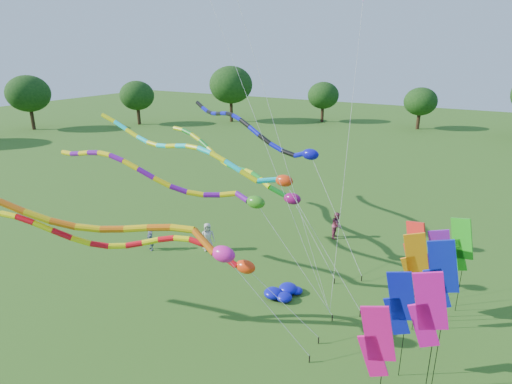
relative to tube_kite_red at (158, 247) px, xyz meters
The scene contains 20 objects.
ground 5.00m from the tube_kite_red, ahead, with size 160.00×160.00×0.00m, color #2D5C18.
tree_ring 3.86m from the tube_kite_red, 72.39° to the left, with size 111.82×121.96×9.56m.
tube_kite_red is the anchor object (origin of this frame).
tube_kite_orange 2.58m from the tube_kite_red, 144.14° to the right, with size 15.56×5.16×7.08m.
tube_kite_purple 3.63m from the tube_kite_red, 116.86° to the left, with size 13.84×2.15×7.21m.
tube_kite_blue 11.13m from the tube_kite_red, 98.86° to the left, with size 14.25×5.97×8.03m.
tube_kite_cyan 5.48m from the tube_kite_red, 103.73° to the left, with size 14.75×1.18×8.27m.
tube_kite_green 9.73m from the tube_kite_red, 101.70° to the left, with size 13.69×5.01×6.54m.
banner_pole_orange 10.15m from the tube_kite_red, 29.56° to the left, with size 1.12×0.45×4.43m.
banner_pole_blue_a 9.17m from the tube_kite_red, 13.05° to the left, with size 1.16×0.25×4.19m.
banner_pole_magenta_a 8.79m from the tube_kite_red, ahead, with size 1.16×0.30×4.25m.
banner_pole_violet 11.38m from the tube_kite_red, 32.61° to the left, with size 1.15×0.33×4.30m.
banner_pole_magenta_b 9.96m from the tube_kite_red, ahead, with size 1.15×0.36×5.42m.
banner_pole_green 12.70m from the tube_kite_red, 36.33° to the left, with size 1.14×0.37×4.43m.
banner_pole_red 10.54m from the tube_kite_red, 34.76° to the left, with size 1.11×0.50×4.49m.
banner_pole_blue_b 10.24m from the tube_kite_red, 11.59° to the left, with size 1.15×0.32×5.61m.
blue_nylon_heap 6.79m from the tube_kite_red, 57.28° to the left, with size 1.20×1.62×0.49m.
person_a 7.98m from the tube_kite_red, 111.59° to the left, with size 0.82×0.53×1.67m, color beige.
person_b 8.28m from the tube_kite_red, 136.85° to the left, with size 0.57×0.38×1.57m, color #42475D.
person_c 13.00m from the tube_kite_red, 75.57° to the left, with size 0.81×0.63×1.66m, color #90344D.
Camera 1 is at (7.59, -11.33, 11.17)m, focal length 30.00 mm.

